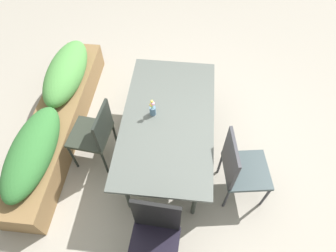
# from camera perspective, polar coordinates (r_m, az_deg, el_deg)

# --- Properties ---
(ground_plane) EXTENTS (12.00, 12.00, 0.00)m
(ground_plane) POSITION_cam_1_polar(r_m,az_deg,el_deg) (3.64, -0.04, -4.51)
(ground_plane) COLOR gray
(dining_table) EXTENTS (1.77, 0.98, 0.71)m
(dining_table) POSITION_cam_1_polar(r_m,az_deg,el_deg) (3.05, -0.00, 1.15)
(dining_table) COLOR #4C514C
(dining_table) RESTS_ON ground
(chair_end_left) EXTENTS (0.46, 0.46, 1.00)m
(chair_end_left) POSITION_cam_1_polar(r_m,az_deg,el_deg) (2.65, -2.65, -21.21)
(chair_end_left) COLOR black
(chair_end_left) RESTS_ON ground
(chair_near_left) EXTENTS (0.53, 0.53, 0.95)m
(chair_near_left) POSITION_cam_1_polar(r_m,az_deg,el_deg) (3.01, 14.30, -8.01)
(chair_near_left) COLOR #2D3A3C
(chair_near_left) RESTS_ON ground
(chair_far_side) EXTENTS (0.47, 0.47, 0.91)m
(chair_far_side) POSITION_cam_1_polar(r_m,az_deg,el_deg) (3.22, -14.48, -1.30)
(chair_far_side) COLOR #282D24
(chair_far_side) RESTS_ON ground
(flower_vase) EXTENTS (0.07, 0.07, 0.23)m
(flower_vase) POSITION_cam_1_polar(r_m,az_deg,el_deg) (2.98, -3.13, 3.44)
(flower_vase) COLOR slate
(flower_vase) RESTS_ON dining_table
(planter_box) EXTENTS (2.67, 0.51, 0.70)m
(planter_box) POSITION_cam_1_polar(r_m,az_deg,el_deg) (3.80, -21.69, 2.09)
(planter_box) COLOR brown
(planter_box) RESTS_ON ground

